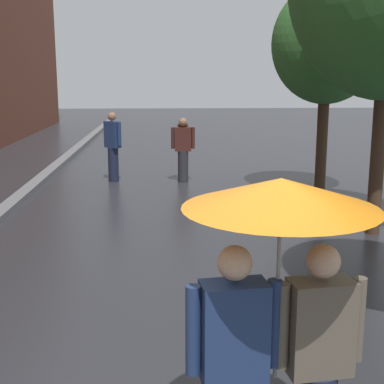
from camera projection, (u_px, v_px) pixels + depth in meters
kerb_strip at (35, 184)px, 13.28m from camera, size 0.30×36.00×0.12m
street_tree_2 at (327, 45)px, 11.77m from camera, size 2.35×2.35×4.56m
couple_under_umbrella at (278, 287)px, 3.32m from camera, size 1.17×1.17×2.07m
pedestrian_walking_midground at (113, 146)px, 13.71m from camera, size 0.46×0.43×1.73m
pedestrian_walking_far at (183, 148)px, 13.67m from camera, size 0.59×0.34×1.59m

